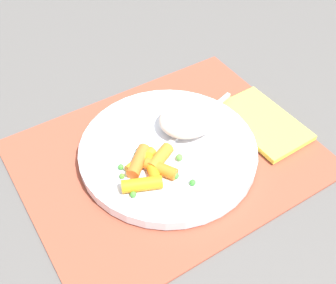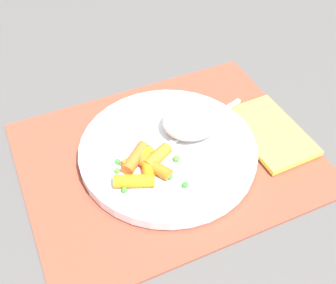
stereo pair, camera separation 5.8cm
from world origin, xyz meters
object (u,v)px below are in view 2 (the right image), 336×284
at_px(napkin, 270,132).
at_px(rice_mound, 192,120).
at_px(carrot_portion, 144,165).
at_px(plate, 168,151).
at_px(fork, 182,136).

bearing_deg(napkin, rice_mound, -21.60).
bearing_deg(rice_mound, carrot_portion, 24.61).
bearing_deg(carrot_portion, rice_mound, -155.39).
relative_size(plate, rice_mound, 2.85).
bearing_deg(rice_mound, plate, 21.68).
xyz_separation_m(rice_mound, fork, (0.02, 0.01, -0.02)).
bearing_deg(fork, plate, 16.56).
xyz_separation_m(plate, napkin, (-0.16, 0.02, -0.00)).
bearing_deg(napkin, plate, -9.01).
height_order(plate, carrot_portion, carrot_portion).
height_order(plate, fork, fork).
distance_m(fork, napkin, 0.14).
height_order(plate, napkin, plate).
distance_m(plate, rice_mound, 0.06).
relative_size(plate, fork, 1.31).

